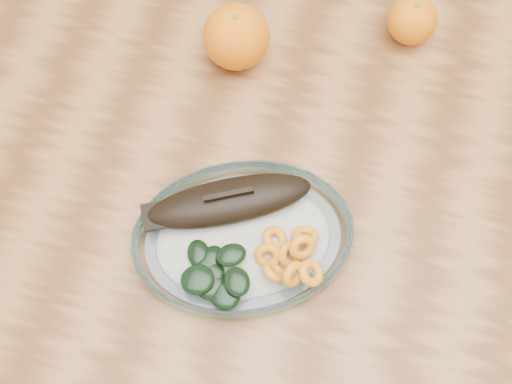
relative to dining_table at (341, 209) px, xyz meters
The scene contains 5 objects.
ground 0.65m from the dining_table, ahead, with size 3.00×3.00×0.00m, color slate.
dining_table is the anchor object (origin of this frame).
plated_meal 0.20m from the dining_table, 134.86° to the right, with size 0.63×0.63×0.08m.
orange_left 0.28m from the dining_table, 143.09° to the left, with size 0.09×0.09×0.09m, color #FC4E05.
orange_right 0.28m from the dining_table, 83.04° to the left, with size 0.07×0.07×0.07m, color #FC4E05.
Camera 1 is at (-0.03, -0.34, 1.50)m, focal length 45.00 mm.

